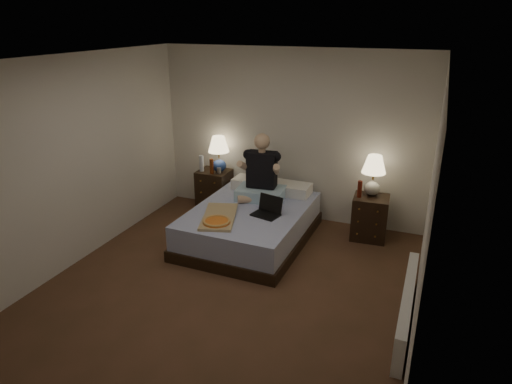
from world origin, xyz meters
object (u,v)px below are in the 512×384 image
at_px(beer_bottle_left, 212,166).
at_px(radiator, 406,307).
at_px(laptop, 266,207).
at_px(lamp_right, 373,175).
at_px(nightstand_left, 215,189).
at_px(soda_can, 219,171).
at_px(bed, 250,224).
at_px(lamp_left, 219,154).
at_px(nightstand_right, 370,218).
at_px(pizza_box, 217,222).
at_px(person, 261,167).
at_px(water_bottle, 202,163).
at_px(beer_bottle_right, 360,189).

relative_size(beer_bottle_left, radiator, 0.14).
bearing_deg(laptop, lamp_right, 50.61).
bearing_deg(beer_bottle_left, nightstand_left, 102.93).
distance_m(lamp_right, beer_bottle_left, 2.41).
bearing_deg(soda_can, bed, -42.24).
xyz_separation_m(bed, lamp_right, (1.48, 0.77, 0.65)).
distance_m(nightstand_left, lamp_left, 0.60).
height_order(nightstand_right, soda_can, soda_can).
bearing_deg(pizza_box, beer_bottle_left, 101.74).
bearing_deg(lamp_right, radiator, -70.61).
relative_size(nightstand_left, pizza_box, 0.83).
height_order(bed, lamp_right, lamp_right).
bearing_deg(lamp_right, person, -165.41).
relative_size(lamp_right, water_bottle, 2.24).
relative_size(nightstand_right, lamp_left, 1.09).
distance_m(bed, pizza_box, 0.72).
bearing_deg(person, nightstand_left, 148.48).
bearing_deg(water_bottle, pizza_box, -55.82).
distance_m(nightstand_left, pizza_box, 1.69).
bearing_deg(lamp_left, beer_bottle_left, -116.54).
distance_m(beer_bottle_right, person, 1.37).
bearing_deg(beer_bottle_right, beer_bottle_left, 177.70).
xyz_separation_m(soda_can, beer_bottle_left, (-0.11, -0.03, 0.06)).
height_order(lamp_left, lamp_right, lamp_left).
bearing_deg(nightstand_left, bed, -40.45).
bearing_deg(beer_bottle_right, lamp_left, 174.28).
xyz_separation_m(nightstand_left, lamp_right, (2.44, -0.08, 0.57)).
xyz_separation_m(nightstand_right, beer_bottle_right, (-0.16, -0.06, 0.42)).
relative_size(bed, nightstand_left, 3.02).
xyz_separation_m(nightstand_right, radiator, (0.65, -1.81, -0.10)).
xyz_separation_m(nightstand_left, beer_bottle_right, (2.30, -0.22, 0.41)).
xyz_separation_m(beer_bottle_right, laptop, (-1.06, -0.77, -0.13)).
xyz_separation_m(nightstand_left, water_bottle, (-0.17, -0.09, 0.44)).
bearing_deg(person, beer_bottle_right, 4.38).
distance_m(bed, water_bottle, 1.46).
bearing_deg(lamp_right, beer_bottle_left, -178.83).
bearing_deg(nightstand_left, nightstand_right, -2.79).
relative_size(water_bottle, laptop, 0.74).
distance_m(nightstand_left, laptop, 1.61).
bearing_deg(beer_bottle_left, bed, -37.56).
distance_m(beer_bottle_right, laptop, 1.31).
bearing_deg(beer_bottle_right, person, -169.65).
distance_m(bed, soda_can, 1.20).
distance_m(person, radiator, 2.71).
relative_size(bed, lamp_right, 3.39).
xyz_separation_m(lamp_left, beer_bottle_right, (2.20, -0.22, -0.19)).
bearing_deg(radiator, lamp_right, 109.39).
relative_size(nightstand_right, laptop, 1.79).
relative_size(beer_bottle_left, pizza_box, 0.30).
xyz_separation_m(bed, radiator, (2.14, -1.12, -0.04)).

